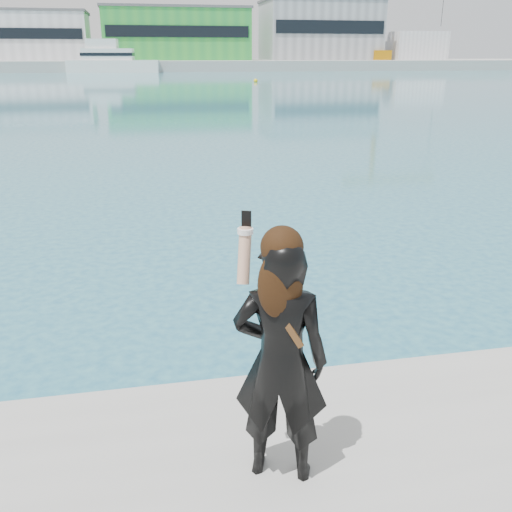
{
  "coord_description": "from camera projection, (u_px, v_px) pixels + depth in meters",
  "views": [
    {
      "loc": [
        -1.05,
        -2.87,
        3.2
      ],
      "look_at": [
        -0.35,
        0.59,
        1.95
      ],
      "focal_mm": 40.0,
      "sensor_mm": 36.0,
      "label": 1
    }
  ],
  "objects": [
    {
      "name": "motor_yacht",
      "position": [
        111.0,
        60.0,
        104.04
      ],
      "size": [
        16.79,
        6.42,
        7.64
      ],
      "rotation": [
        0.0,
        0.0,
        -0.12
      ],
      "color": "white",
      "rests_on": "ground"
    },
    {
      "name": "buoy_near",
      "position": [
        256.0,
        82.0,
        69.33
      ],
      "size": [
        0.5,
        0.5,
        0.5
      ],
      "primitive_type": "sphere",
      "color": "yellow",
      "rests_on": "ground"
    },
    {
      "name": "ancillary_shed",
      "position": [
        414.0,
        46.0,
        130.23
      ],
      "size": [
        12.0,
        10.0,
        6.0
      ],
      "primitive_type": "cube",
      "color": "silver",
      "rests_on": "far_quay"
    },
    {
      "name": "woman",
      "position": [
        280.0,
        355.0,
        3.21
      ],
      "size": [
        0.63,
        0.52,
        1.58
      ],
      "rotation": [
        0.0,
        0.0,
        2.8
      ],
      "color": "black",
      "rests_on": "near_quay"
    },
    {
      "name": "flagpole_right",
      "position": [
        247.0,
        37.0,
        117.63
      ],
      "size": [
        1.28,
        0.16,
        8.0
      ],
      "color": "silver",
      "rests_on": "far_quay"
    },
    {
      "name": "warehouse_green",
      "position": [
        176.0,
        34.0,
        121.2
      ],
      "size": [
        30.6,
        16.36,
        10.5
      ],
      "color": "green",
      "rests_on": "far_quay"
    },
    {
      "name": "warehouse_grey_right",
      "position": [
        320.0,
        30.0,
        126.86
      ],
      "size": [
        25.5,
        15.35,
        12.5
      ],
      "color": "gray",
      "rests_on": "far_quay"
    },
    {
      "name": "far_quay",
      "position": [
        139.0,
        65.0,
        123.67
      ],
      "size": [
        320.0,
        40.0,
        2.0
      ],
      "primitive_type": "cube",
      "color": "#9E9E99",
      "rests_on": "ground"
    },
    {
      "name": "warehouse_white",
      "position": [
        27.0,
        36.0,
        115.76
      ],
      "size": [
        24.48,
        15.35,
        9.5
      ],
      "color": "silver",
      "rests_on": "far_quay"
    }
  ]
}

